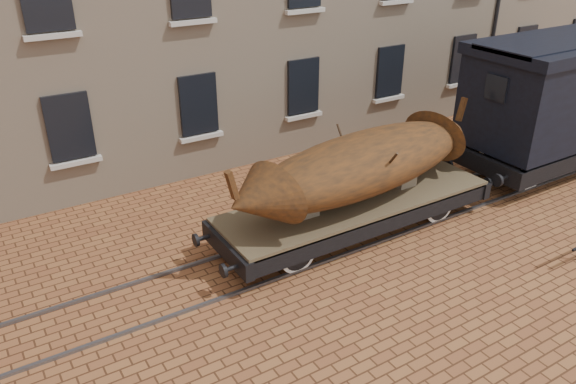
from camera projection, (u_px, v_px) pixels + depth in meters
ground at (376, 224)px, 14.08m from camera, size 90.00×90.00×0.00m
rail_track at (377, 223)px, 14.07m from camera, size 30.00×1.52×0.06m
flatcar_wagon at (356, 206)px, 13.42m from camera, size 7.76×2.10×1.17m
iron_boat at (364, 163)px, 13.02m from camera, size 7.53×2.90×1.77m
goods_van at (570, 87)px, 16.28m from camera, size 7.61×2.77×3.93m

